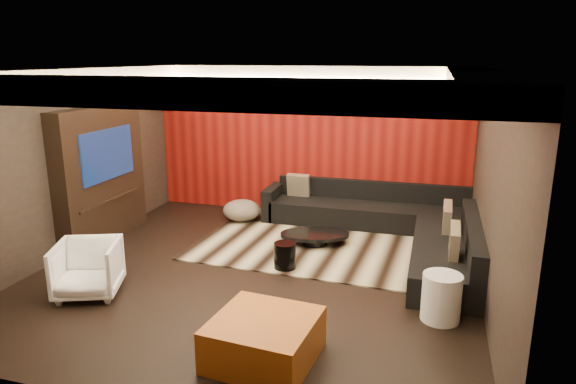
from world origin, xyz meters
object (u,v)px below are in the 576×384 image
(coffee_table, at_px, (315,238))
(drum_stool, at_px, (285,255))
(sectional_sofa, at_px, (393,225))
(armchair, at_px, (88,269))
(white_side_table, at_px, (441,297))
(orange_ottoman, at_px, (264,339))

(coffee_table, height_order, drum_stool, drum_stool)
(coffee_table, height_order, sectional_sofa, sectional_sofa)
(drum_stool, height_order, armchair, armchair)
(sectional_sofa, bearing_deg, coffee_table, -154.77)
(coffee_table, bearing_deg, white_side_table, -45.28)
(coffee_table, relative_size, orange_ottoman, 1.12)
(coffee_table, distance_m, drum_stool, 1.08)
(drum_stool, relative_size, sectional_sofa, 0.10)
(orange_ottoman, height_order, armchair, armchair)
(drum_stool, distance_m, sectional_sofa, 2.13)
(white_side_table, xyz_separation_m, armchair, (-4.32, -0.57, 0.07))
(drum_stool, bearing_deg, white_side_table, -22.98)
(white_side_table, relative_size, sectional_sofa, 0.15)
(sectional_sofa, bearing_deg, orange_ottoman, -103.65)
(sectional_sofa, bearing_deg, armchair, -138.89)
(coffee_table, xyz_separation_m, armchair, (-2.36, -2.54, 0.24))
(drum_stool, xyz_separation_m, white_side_table, (2.14, -0.91, 0.07))
(coffee_table, relative_size, sectional_sofa, 0.30)
(white_side_table, bearing_deg, orange_ottoman, -142.12)
(orange_ottoman, distance_m, sectional_sofa, 3.97)
(orange_ottoman, height_order, sectional_sofa, sectional_sofa)
(sectional_sofa, bearing_deg, white_side_table, -73.17)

